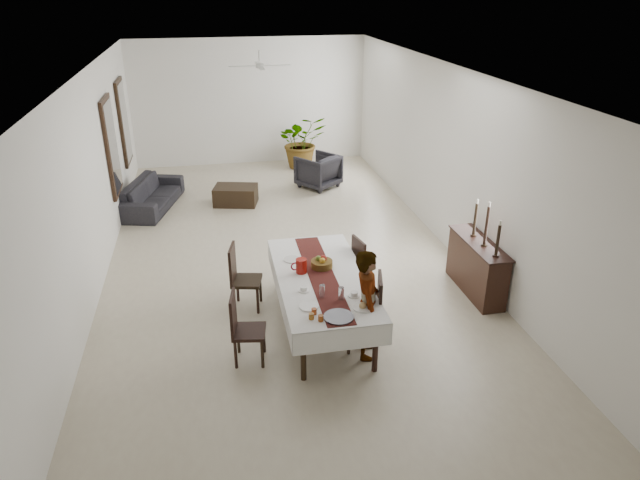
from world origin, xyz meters
The scene contains 87 objects.
floor centered at (0.00, 0.00, 0.00)m, with size 6.00×12.00×0.00m, color beige.
ceiling centered at (0.00, 0.00, 3.20)m, with size 6.00×12.00×0.02m, color white.
wall_back centered at (0.00, 6.00, 1.60)m, with size 6.00×0.02×3.20m, color white.
wall_front centered at (0.00, -6.00, 1.60)m, with size 6.00×0.02×3.20m, color white.
wall_left centered at (-3.00, 0.00, 1.60)m, with size 0.02×12.00×3.20m, color white.
wall_right centered at (3.00, 0.00, 1.60)m, with size 0.02×12.00×3.20m, color white.
dining_table_top centered at (0.23, -2.16, 0.74)m, with size 1.03×2.46×0.05m, color black.
table_leg_fl centered at (-0.23, -3.33, 0.36)m, with size 0.07×0.07×0.72m, color black.
table_leg_fr centered at (0.67, -3.34, 0.36)m, with size 0.07×0.07×0.72m, color black.
table_leg_bl centered at (-0.21, -0.99, 0.36)m, with size 0.07×0.07×0.72m, color black.
table_leg_br centered at (0.69, -1.00, 0.36)m, with size 0.07×0.07×0.72m, color black.
tablecloth_top centered at (0.23, -2.16, 0.78)m, with size 1.21×2.65×0.01m, color white.
tablecloth_drape_left centered at (-0.37, -2.16, 0.63)m, with size 0.01×2.65×0.31m, color white.
tablecloth_drape_right centered at (0.83, -2.17, 0.63)m, with size 0.01×2.65×0.31m, color white.
tablecloth_drape_near centered at (0.22, -3.48, 0.63)m, with size 1.21×0.01×0.31m, color white.
tablecloth_drape_far centered at (0.24, -0.84, 0.63)m, with size 1.21×0.01×0.31m, color white.
table_runner centered at (0.23, -2.16, 0.78)m, with size 0.36×2.57×0.00m, color #5D1F1A.
red_pitcher centered at (-0.03, -2.01, 0.88)m, with size 0.15×0.15×0.21m, color maroon.
pitcher_handle centered at (-0.11, -2.00, 0.88)m, with size 0.12×0.12×0.02m, color maroon.
wine_glass_near centered at (0.35, -2.83, 0.87)m, with size 0.07×0.07×0.17m, color white.
wine_glass_mid centered at (0.12, -2.73, 0.87)m, with size 0.07×0.07×0.17m, color white.
teacup_right centered at (0.53, -2.78, 0.81)m, with size 0.09×0.09×0.06m, color white.
saucer_right centered at (0.53, -2.78, 0.79)m, with size 0.15×0.15×0.01m, color silver.
teacup_left centered at (-0.08, -2.52, 0.81)m, with size 0.09×0.09×0.06m, color white.
saucer_left centered at (-0.08, -2.52, 0.79)m, with size 0.15×0.15×0.01m, color white.
plate_near_right centered at (0.56, -3.09, 0.79)m, with size 0.25×0.25×0.02m, color white.
bread_near_right centered at (0.56, -3.09, 0.82)m, with size 0.09×0.09×0.09m, color tan.
plate_near_left centered at (-0.09, -2.93, 0.79)m, with size 0.25×0.25×0.02m, color white.
plate_far_left centered at (-0.10, -1.59, 0.79)m, with size 0.25×0.25×0.02m, color silver.
serving_tray centered at (0.22, -3.24, 0.79)m, with size 0.37×0.37×0.02m, color #414146.
jam_jar_a centered at (-0.01, -3.27, 0.82)m, with size 0.07×0.07×0.08m, color brown.
jam_jar_b centered at (-0.11, -3.21, 0.82)m, with size 0.07×0.07×0.08m, color brown.
jam_jar_c centered at (-0.06, -3.10, 0.82)m, with size 0.07×0.07×0.08m, color #9C3F16.
fruit_basket centered at (0.28, -1.91, 0.83)m, with size 0.31×0.31×0.10m, color brown.
fruit_red centered at (0.31, -1.89, 0.91)m, with size 0.09×0.09×0.09m, color maroon.
fruit_green centered at (0.24, -1.87, 0.91)m, with size 0.08×0.08×0.08m, color olive.
fruit_yellow centered at (0.28, -1.96, 0.91)m, with size 0.09×0.09×0.09m, color gold.
chair_right_near_seat centered at (0.66, -2.79, 0.47)m, with size 0.45×0.45×0.05m, color black.
chair_right_near_leg_fl centered at (0.79, -3.01, 0.22)m, with size 0.04×0.04×0.44m, color black.
chair_right_near_leg_fr centered at (0.88, -2.66, 0.22)m, with size 0.04×0.04×0.44m, color black.
chair_right_near_leg_bl centered at (0.44, -2.92, 0.22)m, with size 0.04×0.04×0.44m, color black.
chair_right_near_leg_br centered at (0.53, -2.57, 0.22)m, with size 0.04×0.04×0.44m, color black.
chair_right_near_back centered at (0.85, -2.84, 0.77)m, with size 0.45×0.04×0.57m, color black.
chair_right_far_seat centered at (0.74, -1.56, 0.43)m, with size 0.42×0.42×0.05m, color black.
chair_right_far_leg_fl centered at (0.94, -1.69, 0.20)m, with size 0.04×0.04×0.41m, color black.
chair_right_far_leg_fr centered at (0.87, -1.35, 0.20)m, with size 0.04×0.04×0.41m, color black.
chair_right_far_leg_bl centered at (0.61, -1.76, 0.20)m, with size 0.04×0.04×0.41m, color black.
chair_right_far_leg_br centered at (0.54, -1.42, 0.20)m, with size 0.04×0.04×0.41m, color black.
chair_right_far_back centered at (0.93, -1.52, 0.72)m, with size 0.42×0.04×0.53m, color black.
chair_left_near_seat centered at (-0.84, -2.80, 0.43)m, with size 0.41×0.41×0.05m, color black.
chair_left_near_leg_fl centered at (-0.98, -2.61, 0.20)m, with size 0.04×0.04×0.40m, color black.
chair_left_near_leg_fr centered at (-1.03, -2.94, 0.20)m, with size 0.04×0.04×0.40m, color black.
chair_left_near_leg_bl centered at (-0.65, -2.66, 0.20)m, with size 0.04×0.04×0.40m, color black.
chair_left_near_leg_br centered at (-0.70, -2.99, 0.20)m, with size 0.04×0.04×0.40m, color black.
chair_left_near_back centered at (-1.02, -2.77, 0.71)m, with size 0.41×0.04×0.52m, color black.
chair_left_far_seat centered at (-0.76, -1.48, 0.44)m, with size 0.42×0.42×0.05m, color black.
chair_left_far_leg_fl centered at (-0.89, -1.27, 0.21)m, with size 0.04×0.04×0.42m, color black.
chair_left_far_leg_fr centered at (-0.97, -1.61, 0.21)m, with size 0.04×0.04×0.42m, color black.
chair_left_far_leg_bl centered at (-0.56, -1.35, 0.21)m, with size 0.04×0.04×0.42m, color black.
chair_left_far_leg_br centered at (-0.63, -1.69, 0.21)m, with size 0.04×0.04×0.42m, color black.
chair_left_far_back centered at (-0.95, -1.44, 0.73)m, with size 0.42×0.04×0.54m, color black.
woman centered at (0.66, -2.96, 0.75)m, with size 0.55×0.36×1.50m, color #94969D.
sideboard_body centered at (2.78, -1.70, 0.41)m, with size 0.37×1.38×0.83m, color black.
sideboard_top centered at (2.78, -1.70, 0.84)m, with size 0.41×1.44×0.03m, color black.
candlestick_near_base centered at (2.78, -2.21, 0.87)m, with size 0.09×0.09×0.03m, color black.
candlestick_near_shaft centered at (2.78, -2.21, 1.12)m, with size 0.05×0.05×0.46m, color black.
candlestick_near_candle centered at (2.78, -2.21, 1.38)m, with size 0.03×0.03×0.07m, color beige.
candlestick_mid_base centered at (2.78, -1.84, 0.87)m, with size 0.09×0.09×0.03m, color black.
candlestick_mid_shaft centered at (2.78, -1.84, 1.18)m, with size 0.05×0.05×0.60m, color black.
candlestick_mid_candle centered at (2.78, -1.84, 1.52)m, with size 0.03×0.03×0.07m, color white.
candlestick_far_base centered at (2.78, -1.47, 0.87)m, with size 0.09×0.09×0.03m, color black.
candlestick_far_shaft centered at (2.78, -1.47, 1.14)m, with size 0.05×0.05×0.51m, color black.
candlestick_far_candle centered at (2.78, -1.47, 1.43)m, with size 0.03×0.03×0.07m, color white.
sofa centered at (-2.42, 3.04, 0.30)m, with size 2.05×0.80×0.60m, color #262429.
armchair centered at (1.33, 3.67, 0.39)m, with size 0.83×0.86×0.78m, color #242227.
coffee_table centered at (-0.65, 2.91, 0.20)m, with size 0.91×0.60×0.40m, color black.
potted_plant centered at (1.22, 5.31, 0.68)m, with size 1.23×1.06×1.36m, color #264F1F.
mirror_frame_near centered at (-2.96, 2.20, 1.60)m, with size 0.06×1.05×1.85m, color black.
mirror_glass_near centered at (-2.92, 2.20, 1.60)m, with size 0.01×0.90×1.70m, color silver.
mirror_frame_far centered at (-2.96, 4.30, 1.60)m, with size 0.06×1.05×1.85m, color black.
mirror_glass_far centered at (-2.92, 4.30, 1.60)m, with size 0.01×0.90×1.70m, color silver.
fan_rod centered at (0.00, 3.00, 3.10)m, with size 0.04×0.04×0.20m, color white.
fan_hub centered at (0.00, 3.00, 2.90)m, with size 0.16×0.16×0.08m, color silver.
fan_blade_n centered at (0.00, 3.35, 2.90)m, with size 0.10×0.55×0.01m, color white.
fan_blade_s centered at (0.00, 2.65, 2.90)m, with size 0.10×0.55×0.01m, color white.
fan_blade_e centered at (0.35, 3.00, 2.90)m, with size 0.55×0.10×0.01m, color white.
fan_blade_w centered at (-0.35, 3.00, 2.90)m, with size 0.55×0.10×0.01m, color white.
Camera 1 is at (-1.16, -8.93, 4.49)m, focal length 32.00 mm.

